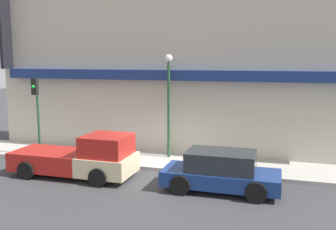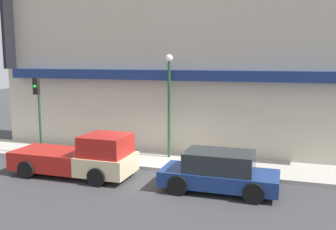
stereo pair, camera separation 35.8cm
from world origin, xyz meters
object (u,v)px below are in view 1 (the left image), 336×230
(street_lamp, at_px, (169,93))
(traffic_light, at_px, (37,103))
(parked_car, at_px, (221,172))
(pickup_truck, at_px, (81,158))
(fire_hydrant, at_px, (249,161))

(street_lamp, height_order, traffic_light, street_lamp)
(parked_car, relative_size, traffic_light, 1.13)
(pickup_truck, xyz_separation_m, street_lamp, (2.75, 3.57, 2.50))
(pickup_truck, bearing_deg, street_lamp, 54.52)
(fire_hydrant, xyz_separation_m, traffic_light, (-10.22, -0.48, 2.26))
(pickup_truck, relative_size, traffic_light, 1.37)
(street_lamp, distance_m, traffic_light, 6.49)
(parked_car, bearing_deg, pickup_truck, -179.50)
(fire_hydrant, distance_m, traffic_light, 10.48)
(parked_car, xyz_separation_m, street_lamp, (-3.11, 3.57, 2.57))
(pickup_truck, xyz_separation_m, traffic_light, (-3.53, 2.03, 1.98))
(parked_car, distance_m, street_lamp, 5.39)
(fire_hydrant, height_order, traffic_light, traffic_light)
(fire_hydrant, height_order, street_lamp, street_lamp)
(parked_car, height_order, street_lamp, street_lamp)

